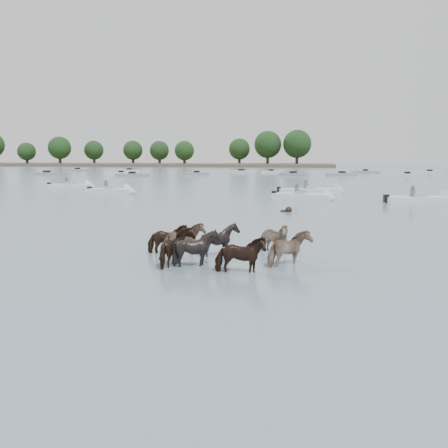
# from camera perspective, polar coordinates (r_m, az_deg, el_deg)

# --- Properties ---
(ground) EXTENTS (400.00, 400.00, 0.00)m
(ground) POSITION_cam_1_polar(r_m,az_deg,el_deg) (15.86, -4.89, -4.63)
(ground) COLOR slate
(ground) RESTS_ON ground
(shoreline) EXTENTS (160.00, 30.00, 1.00)m
(shoreline) POSITION_cam_1_polar(r_m,az_deg,el_deg) (180.85, -13.33, 6.95)
(shoreline) COLOR #4C4233
(shoreline) RESTS_ON ground
(pony_herd) EXTENTS (5.98, 4.44, 1.37)m
(pony_herd) POSITION_cam_1_polar(r_m,az_deg,el_deg) (16.00, -0.83, -2.71)
(pony_herd) COLOR black
(pony_herd) RESTS_ON ground
(swimming_pony) EXTENTS (0.72, 0.44, 0.44)m
(swimming_pony) POSITION_cam_1_polar(r_m,az_deg,el_deg) (30.42, 7.66, 1.65)
(swimming_pony) COLOR black
(swimming_pony) RESTS_ON ground
(motorboat_a) EXTENTS (4.89, 1.76, 1.92)m
(motorboat_a) POSITION_cam_1_polar(r_m,az_deg,el_deg) (45.74, -12.68, 3.83)
(motorboat_a) COLOR silver
(motorboat_a) RESTS_ON ground
(motorboat_b) EXTENTS (5.37, 2.60, 1.92)m
(motorboat_b) POSITION_cam_1_polar(r_m,az_deg,el_deg) (39.04, 10.37, 3.19)
(motorboat_b) COLOR silver
(motorboat_b) RESTS_ON ground
(motorboat_c) EXTENTS (6.59, 2.89, 1.92)m
(motorboat_c) POSITION_cam_1_polar(r_m,az_deg,el_deg) (46.00, 11.26, 3.89)
(motorboat_c) COLOR silver
(motorboat_c) RESTS_ON ground
(motorboat_d) EXTENTS (5.65, 2.99, 1.92)m
(motorboat_d) POSITION_cam_1_polar(r_m,az_deg,el_deg) (39.24, 23.22, 2.69)
(motorboat_d) COLOR silver
(motorboat_d) RESTS_ON ground
(motorboat_f) EXTENTS (5.46, 2.07, 1.92)m
(motorboat_f) POSITION_cam_1_polar(r_m,az_deg,el_deg) (54.50, -17.24, 4.32)
(motorboat_f) COLOR silver
(motorboat_f) RESTS_ON ground
(distant_flotilla) EXTENTS (106.69, 26.93, 0.93)m
(distant_flotilla) POSITION_cam_1_polar(r_m,az_deg,el_deg) (93.31, 8.03, 6.05)
(distant_flotilla) COLOR gray
(distant_flotilla) RESTS_ON ground
(treeline) EXTENTS (145.84, 18.47, 12.42)m
(treeline) POSITION_cam_1_polar(r_m,az_deg,el_deg) (178.72, -13.25, 8.94)
(treeline) COLOR #382619
(treeline) RESTS_ON ground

